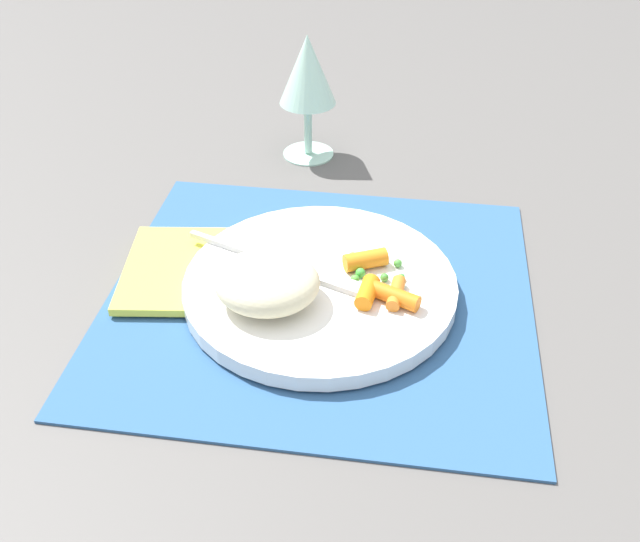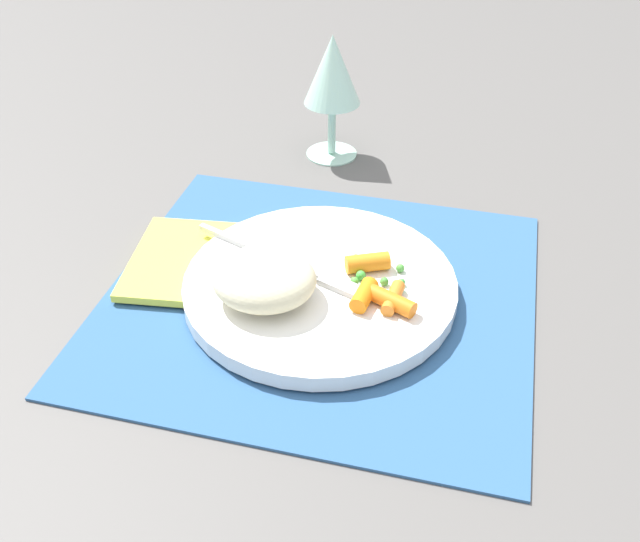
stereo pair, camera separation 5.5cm
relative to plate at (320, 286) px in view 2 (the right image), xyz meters
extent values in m
plane|color=#565451|center=(0.00, 0.00, -0.01)|extent=(2.40, 2.40, 0.00)
cube|color=#2D5684|center=(0.00, 0.00, -0.01)|extent=(0.40, 0.38, 0.01)
cylinder|color=white|center=(0.00, 0.00, 0.00)|extent=(0.26, 0.26, 0.02)
ellipsoid|color=beige|center=(-0.04, -0.04, 0.03)|extent=(0.09, 0.09, 0.04)
cylinder|color=orange|center=(0.07, -0.02, 0.02)|extent=(0.05, 0.03, 0.02)
cylinder|color=orange|center=(0.05, -0.02, 0.02)|extent=(0.02, 0.04, 0.02)
cylinder|color=orange|center=(0.07, -0.02, 0.01)|extent=(0.02, 0.04, 0.01)
cylinder|color=orange|center=(0.04, 0.03, 0.02)|extent=(0.04, 0.03, 0.02)
sphere|color=#449439|center=(0.06, 0.01, 0.01)|extent=(0.01, 0.01, 0.01)
sphere|color=#4D9F3E|center=(0.07, 0.03, 0.01)|extent=(0.01, 0.01, 0.01)
sphere|color=green|center=(0.03, 0.00, 0.01)|extent=(0.01, 0.01, 0.01)
sphere|color=#419746|center=(0.07, -0.01, 0.01)|extent=(0.01, 0.01, 0.01)
sphere|color=#4B9843|center=(0.08, 0.00, 0.01)|extent=(0.01, 0.01, 0.01)
sphere|color=green|center=(0.03, 0.04, 0.01)|extent=(0.01, 0.01, 0.01)
sphere|color=green|center=(0.08, 0.01, 0.01)|extent=(0.01, 0.01, 0.01)
sphere|color=green|center=(0.04, 0.01, 0.01)|extent=(0.01, 0.01, 0.01)
cube|color=silver|center=(0.02, -0.01, 0.01)|extent=(0.05, 0.03, 0.01)
cube|color=silver|center=(-0.07, 0.03, 0.01)|extent=(0.14, 0.06, 0.01)
cylinder|color=#B2E0CC|center=(-0.06, 0.28, -0.01)|extent=(0.06, 0.06, 0.00)
cylinder|color=#B2E0CC|center=(-0.06, 0.28, 0.02)|extent=(0.01, 0.01, 0.07)
cone|color=#B2E0CC|center=(-0.06, 0.28, 0.10)|extent=(0.07, 0.07, 0.08)
cube|color=#EAE54C|center=(-0.15, 0.01, 0.00)|extent=(0.11, 0.15, 0.01)
camera|label=1|loc=(0.08, -0.53, 0.43)|focal=40.84mm
camera|label=2|loc=(0.13, -0.52, 0.43)|focal=40.84mm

